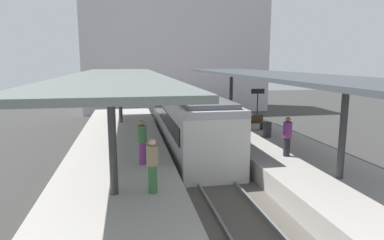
# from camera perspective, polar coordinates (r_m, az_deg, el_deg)

# --- Properties ---
(ground_plane) EXTENTS (80.00, 80.00, 0.00)m
(ground_plane) POSITION_cam_1_polar(r_m,az_deg,el_deg) (16.07, 1.63, -8.19)
(ground_plane) COLOR #383835
(platform_left) EXTENTS (4.40, 28.00, 1.00)m
(platform_left) POSITION_cam_1_polar(r_m,az_deg,el_deg) (15.58, -12.25, -7.07)
(platform_left) COLOR #ADA8A0
(platform_left) RESTS_ON ground_plane
(platform_right) EXTENTS (4.40, 28.00, 1.00)m
(platform_right) POSITION_cam_1_polar(r_m,az_deg,el_deg) (17.12, 14.21, -5.61)
(platform_right) COLOR #ADA8A0
(platform_right) RESTS_ON ground_plane
(track_ballast) EXTENTS (3.20, 28.00, 0.20)m
(track_ballast) POSITION_cam_1_polar(r_m,az_deg,el_deg) (16.04, 1.63, -7.85)
(track_ballast) COLOR #59544C
(track_ballast) RESTS_ON ground_plane
(rail_near_side) EXTENTS (0.08, 28.00, 0.14)m
(rail_near_side) POSITION_cam_1_polar(r_m,az_deg,el_deg) (15.85, -0.93, -7.41)
(rail_near_side) COLOR slate
(rail_near_side) RESTS_ON track_ballast
(rail_far_side) EXTENTS (0.08, 28.00, 0.14)m
(rail_far_side) POSITION_cam_1_polar(r_m,az_deg,el_deg) (16.15, 4.15, -7.11)
(rail_far_side) COLOR slate
(rail_far_side) RESTS_ON track_ballast
(commuter_train) EXTENTS (2.78, 13.64, 3.10)m
(commuter_train) POSITION_cam_1_polar(r_m,az_deg,el_deg) (19.50, -0.90, 0.27)
(commuter_train) COLOR #ADADB2
(commuter_train) RESTS_ON track_ballast
(canopy_left) EXTENTS (4.18, 21.00, 3.38)m
(canopy_left) POSITION_cam_1_polar(r_m,az_deg,el_deg) (16.33, -12.63, 7.11)
(canopy_left) COLOR #333335
(canopy_left) RESTS_ON platform_left
(canopy_right) EXTENTS (4.18, 21.00, 3.39)m
(canopy_right) POSITION_cam_1_polar(r_m,az_deg,el_deg) (17.81, 12.82, 7.33)
(canopy_right) COLOR #333335
(canopy_right) RESTS_ON platform_right
(platform_bench) EXTENTS (1.40, 0.41, 0.86)m
(platform_bench) POSITION_cam_1_polar(r_m,az_deg,el_deg) (20.17, 10.13, -0.32)
(platform_bench) COLOR black
(platform_bench) RESTS_ON platform_right
(platform_sign) EXTENTS (0.90, 0.08, 2.21)m
(platform_sign) POSITION_cam_1_polar(r_m,az_deg,el_deg) (22.60, 11.02, 3.71)
(platform_sign) COLOR #262628
(platform_sign) RESTS_ON platform_right
(litter_bin) EXTENTS (0.44, 0.44, 0.80)m
(litter_bin) POSITION_cam_1_polar(r_m,az_deg,el_deg) (18.39, 12.59, -1.59)
(litter_bin) COLOR #2D2D30
(litter_bin) RESTS_ON platform_right
(passenger_near_bench) EXTENTS (0.36, 0.36, 1.76)m
(passenger_near_bench) POSITION_cam_1_polar(r_m,az_deg,el_deg) (13.26, -8.42, -3.60)
(passenger_near_bench) COLOR #7A337A
(passenger_near_bench) RESTS_ON platform_left
(passenger_mid_platform) EXTENTS (0.36, 0.36, 1.71)m
(passenger_mid_platform) POSITION_cam_1_polar(r_m,az_deg,el_deg) (10.38, -6.68, -7.52)
(passenger_mid_platform) COLOR #386B3D
(passenger_mid_platform) RESTS_ON platform_left
(passenger_far_end) EXTENTS (0.36, 0.36, 1.69)m
(passenger_far_end) POSITION_cam_1_polar(r_m,az_deg,el_deg) (14.81, 15.77, -2.60)
(passenger_far_end) COLOR #232328
(passenger_far_end) RESTS_ON platform_right
(station_building_backdrop) EXTENTS (18.00, 6.00, 11.00)m
(station_building_backdrop) POSITION_cam_1_polar(r_m,az_deg,el_deg) (35.26, -2.86, 10.71)
(station_building_backdrop) COLOR #B7B2B7
(station_building_backdrop) RESTS_ON ground_plane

